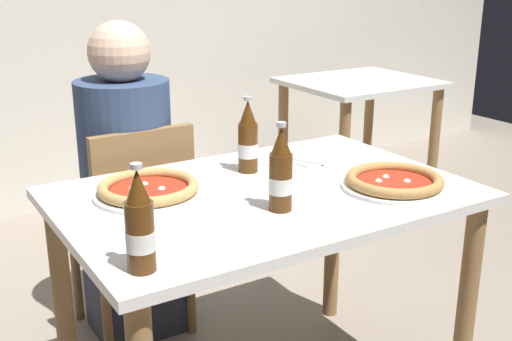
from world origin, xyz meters
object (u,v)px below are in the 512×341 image
object	(u,v)px
diner_seated	(128,191)
pizza_marinara_far	(394,182)
dining_table_background	(359,107)
beer_bottle_right	(140,227)
dining_table_main	(265,226)
pizza_margherita_near	(149,189)
chair_behind_table	(135,220)
napkin_with_cutlery	(295,162)
beer_bottle_center	(248,140)
beer_bottle_left	(281,174)

from	to	relation	value
diner_seated	pizza_marinara_far	bearing A→B (deg)	-57.74
diner_seated	dining_table_background	xyz separation A→B (m)	(1.67, 0.65, 0.01)
beer_bottle_right	dining_table_background	bearing A→B (deg)	38.90
pizza_marinara_far	beer_bottle_right	size ratio (longest dim) A/B	1.28
dining_table_main	pizza_marinara_far	size ratio (longest dim) A/B	3.80
pizza_margherita_near	dining_table_main	bearing A→B (deg)	-24.26
chair_behind_table	pizza_margherita_near	world-z (taller)	chair_behind_table
dining_table_main	dining_table_background	xyz separation A→B (m)	(1.49, 1.31, -0.04)
napkin_with_cutlery	beer_bottle_right	bearing A→B (deg)	-147.19
pizza_margherita_near	dining_table_background	bearing A→B (deg)	33.15
pizza_marinara_far	napkin_with_cutlery	xyz separation A→B (m)	(-0.11, 0.37, -0.02)
pizza_marinara_far	beer_bottle_center	distance (m)	0.48
pizza_margherita_near	beer_bottle_left	xyz separation A→B (m)	(0.27, -0.29, 0.08)
beer_bottle_center	dining_table_background	bearing A→B (deg)	38.17
napkin_with_cutlery	beer_bottle_center	bearing A→B (deg)	179.04
beer_bottle_left	diner_seated	bearing A→B (deg)	100.02
chair_behind_table	beer_bottle_left	size ratio (longest dim) A/B	3.44
diner_seated	pizza_margherita_near	xyz separation A→B (m)	(-0.12, -0.52, 0.19)
diner_seated	beer_bottle_left	distance (m)	0.87
diner_seated	beer_bottle_right	xyz separation A→B (m)	(-0.32, -0.95, 0.27)
chair_behind_table	napkin_with_cutlery	bearing A→B (deg)	133.26
dining_table_main	diner_seated	distance (m)	0.69
beer_bottle_center	napkin_with_cutlery	xyz separation A→B (m)	(0.18, -0.00, -0.10)
beer_bottle_center	pizza_marinara_far	bearing A→B (deg)	-52.02
dining_table_background	pizza_margherita_near	distance (m)	2.15
beer_bottle_left	beer_bottle_center	world-z (taller)	same
diner_seated	pizza_margherita_near	size ratio (longest dim) A/B	3.79
diner_seated	napkin_with_cutlery	bearing A→B (deg)	-48.19
beer_bottle_center	beer_bottle_left	bearing A→B (deg)	-106.32
dining_table_background	pizza_marinara_far	distance (m)	1.89
dining_table_main	beer_bottle_left	size ratio (longest dim) A/B	4.86
beer_bottle_left	napkin_with_cutlery	size ratio (longest dim) A/B	1.08
beer_bottle_left	napkin_with_cutlery	world-z (taller)	beer_bottle_left
beer_bottle_right	napkin_with_cutlery	bearing A→B (deg)	32.81
dining_table_background	beer_bottle_right	bearing A→B (deg)	-141.10
diner_seated	napkin_with_cutlery	xyz separation A→B (m)	(0.43, -0.48, 0.17)
diner_seated	beer_bottle_right	world-z (taller)	diner_seated
beer_bottle_right	diner_seated	bearing A→B (deg)	71.60
diner_seated	dining_table_main	bearing A→B (deg)	-74.09
diner_seated	napkin_with_cutlery	world-z (taller)	diner_seated
diner_seated	napkin_with_cutlery	distance (m)	0.66
beer_bottle_left	beer_bottle_center	bearing A→B (deg)	73.68
pizza_marinara_far	beer_bottle_left	bearing A→B (deg)	175.21
dining_table_background	beer_bottle_right	size ratio (longest dim) A/B	3.24
diner_seated	chair_behind_table	bearing A→B (deg)	-87.74
diner_seated	beer_bottle_center	size ratio (longest dim) A/B	4.89
beer_bottle_center	napkin_with_cutlery	world-z (taller)	beer_bottle_center
chair_behind_table	dining_table_background	size ratio (longest dim) A/B	1.06
beer_bottle_right	dining_table_main	bearing A→B (deg)	30.16
chair_behind_table	beer_bottle_right	distance (m)	1.03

